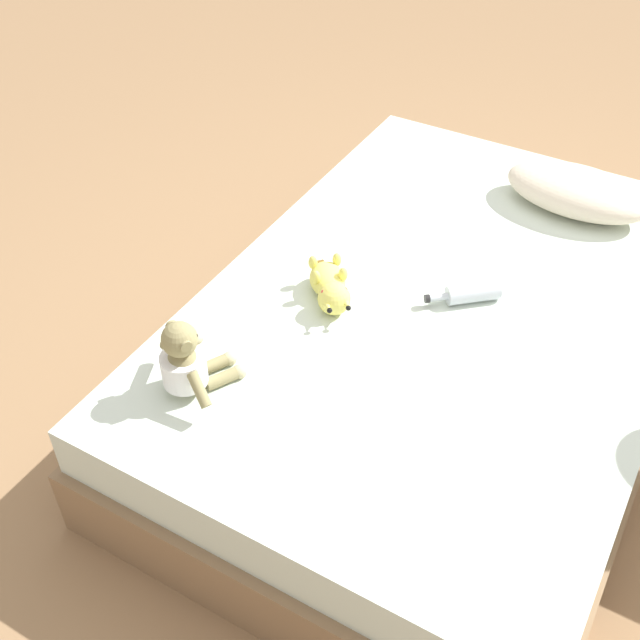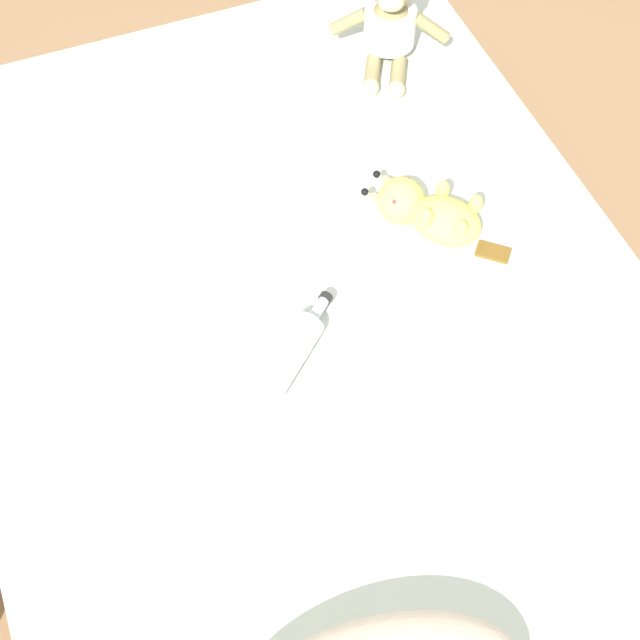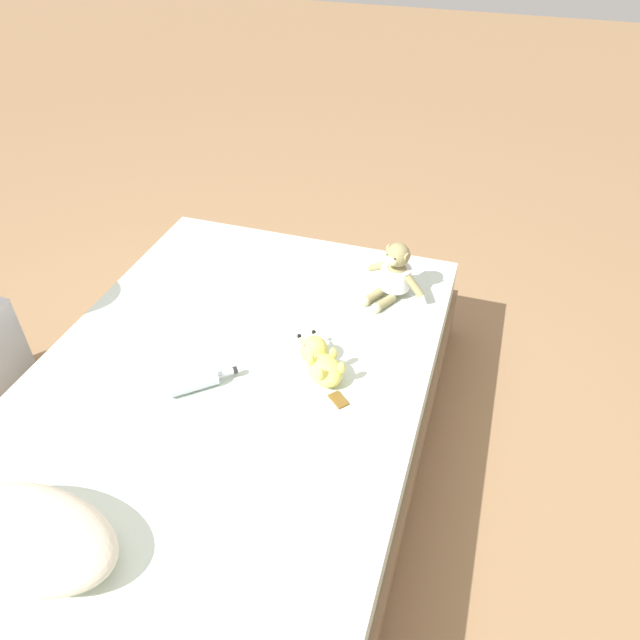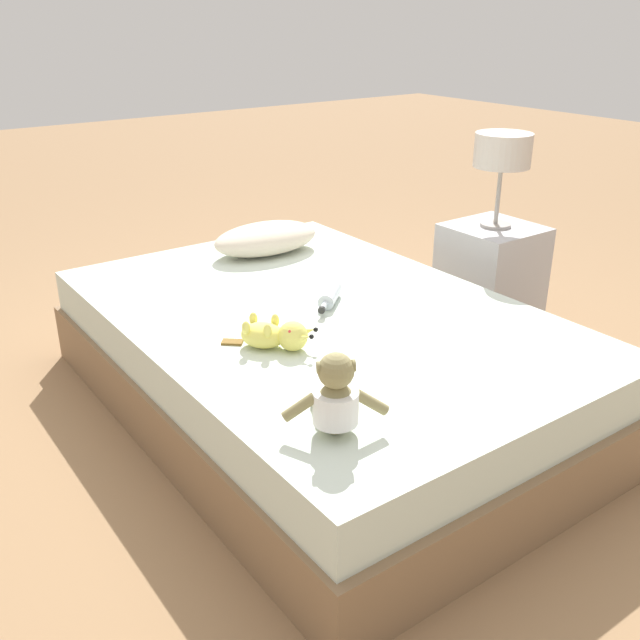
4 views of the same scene
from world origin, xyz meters
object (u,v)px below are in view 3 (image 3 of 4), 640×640
at_px(pillow, 29,536).
at_px(glass_bottle, 195,382).
at_px(plush_yellow_creature, 320,361).
at_px(bed, 226,426).
at_px(plush_monkey, 394,275).

height_order(pillow, glass_bottle, pillow).
distance_m(pillow, glass_bottle, 0.67).
distance_m(pillow, plush_yellow_creature, 1.00).
bearing_deg(pillow, bed, -105.82).
bearing_deg(glass_bottle, plush_monkey, -125.62).
relative_size(bed, plush_monkey, 7.75).
bearing_deg(pillow, plush_yellow_creature, -120.05).
relative_size(pillow, plush_monkey, 1.94).
bearing_deg(bed, glass_bottle, 26.29).
xyz_separation_m(pillow, plush_yellow_creature, (-0.50, -0.87, -0.02)).
xyz_separation_m(plush_yellow_creature, glass_bottle, (0.38, 0.21, -0.02)).
xyz_separation_m(bed, plush_yellow_creature, (-0.31, -0.17, 0.25)).
relative_size(plush_yellow_creature, glass_bottle, 1.38).
bearing_deg(plush_monkey, pillow, 65.01).
bearing_deg(plush_monkey, glass_bottle, 54.38).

